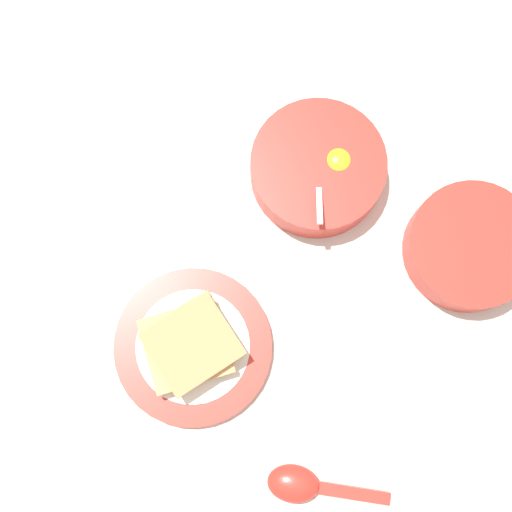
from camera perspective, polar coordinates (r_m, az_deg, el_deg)
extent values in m
plane|color=beige|center=(0.90, 6.46, -7.22)|extent=(3.00, 3.00, 0.00)
cylinder|color=red|center=(0.91, 4.92, 6.96)|extent=(0.17, 0.17, 0.05)
cylinder|color=white|center=(0.90, 4.95, 7.06)|extent=(0.14, 0.14, 0.02)
ellipsoid|color=yellow|center=(0.89, 6.60, 7.58)|extent=(0.03, 0.03, 0.02)
cylinder|color=black|center=(0.90, 5.15, 8.37)|extent=(0.03, 0.03, 0.00)
ellipsoid|color=silver|center=(0.88, 5.02, 6.27)|extent=(0.03, 0.02, 0.01)
cube|color=silver|center=(0.86, 5.10, 4.04)|extent=(0.05, 0.02, 0.03)
cylinder|color=red|center=(0.89, -5.04, -7.23)|extent=(0.19, 0.19, 0.01)
cylinder|color=white|center=(0.88, -5.08, -7.21)|extent=(0.14, 0.14, 0.00)
cube|color=tan|center=(0.87, -5.17, -6.84)|extent=(0.13, 0.13, 0.01)
cube|color=tan|center=(0.86, -5.62, -7.20)|extent=(0.13, 0.13, 0.01)
cube|color=tan|center=(0.85, -5.11, -7.06)|extent=(0.13, 0.13, 0.01)
ellipsoid|color=red|center=(0.88, 3.18, -17.79)|extent=(0.06, 0.07, 0.03)
cube|color=red|center=(0.90, 7.72, -18.25)|extent=(0.03, 0.09, 0.01)
cylinder|color=red|center=(0.92, 16.72, 0.68)|extent=(0.16, 0.16, 0.05)
cylinder|color=white|center=(0.91, 16.99, 0.86)|extent=(0.13, 0.13, 0.01)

